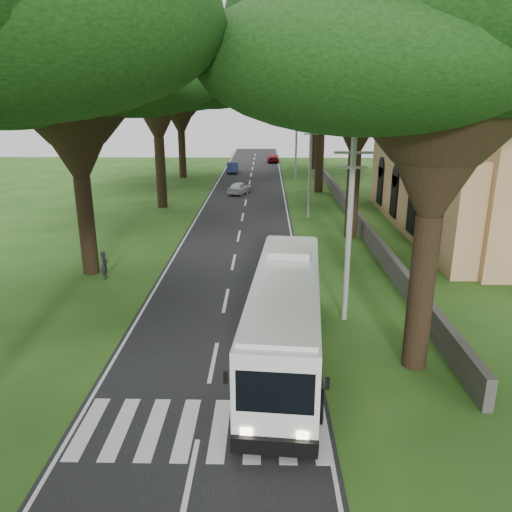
{
  "coord_description": "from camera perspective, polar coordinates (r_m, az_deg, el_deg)",
  "views": [
    {
      "loc": [
        1.95,
        -14.66,
        9.52
      ],
      "look_at": [
        1.48,
        8.39,
        2.2
      ],
      "focal_mm": 35.0,
      "sensor_mm": 36.0,
      "label": 1
    }
  ],
  "objects": [
    {
      "name": "ground",
      "position": [
        17.59,
        -5.58,
        -15.25
      ],
      "size": [
        140.0,
        140.0,
        0.0
      ],
      "primitive_type": "plane",
      "color": "#1F4915",
      "rests_on": "ground"
    },
    {
      "name": "road",
      "position": [
        40.83,
        -1.6,
        4.13
      ],
      "size": [
        8.0,
        120.0,
        0.04
      ],
      "primitive_type": "cube",
      "color": "black",
      "rests_on": "ground"
    },
    {
      "name": "crosswalk",
      "position": [
        15.96,
        -6.43,
        -19.13
      ],
      "size": [
        8.0,
        3.0,
        0.01
      ],
      "primitive_type": "cube",
      "color": "silver",
      "rests_on": "ground"
    },
    {
      "name": "property_wall",
      "position": [
        40.3,
        11.25,
        4.48
      ],
      "size": [
        0.35,
        50.0,
        1.2
      ],
      "primitive_type": "cube",
      "color": "#383533",
      "rests_on": "ground"
    },
    {
      "name": "church",
      "position": [
        39.82,
        25.07,
        9.34
      ],
      "size": [
        14.0,
        24.0,
        11.6
      ],
      "color": "tan",
      "rests_on": "ground"
    },
    {
      "name": "pole_near",
      "position": [
        21.63,
        10.6,
        3.02
      ],
      "size": [
        1.6,
        0.24,
        8.0
      ],
      "color": "gray",
      "rests_on": "ground"
    },
    {
      "name": "pole_mid",
      "position": [
        41.16,
        6.2,
        10.06
      ],
      "size": [
        1.6,
        0.24,
        8.0
      ],
      "color": "gray",
      "rests_on": "ground"
    },
    {
      "name": "pole_far",
      "position": [
        61.0,
        4.61,
        12.53
      ],
      "size": [
        1.6,
        0.24,
        8.0
      ],
      "color": "gray",
      "rests_on": "ground"
    },
    {
      "name": "tree_l_mida",
      "position": [
        28.49,
        -20.47,
        19.31
      ],
      "size": [
        12.75,
        12.75,
        13.75
      ],
      "color": "black",
      "rests_on": "ground"
    },
    {
      "name": "tree_l_midb",
      "position": [
        45.76,
        -11.54,
        21.21
      ],
      "size": [
        13.76,
        13.76,
        15.75
      ],
      "color": "black",
      "rests_on": "ground"
    },
    {
      "name": "tree_l_far",
      "position": [
        63.55,
        -8.78,
        18.96
      ],
      "size": [
        16.33,
        16.33,
        14.77
      ],
      "color": "black",
      "rests_on": "ground"
    },
    {
      "name": "tree_r_near",
      "position": [
        17.68,
        21.23,
        23.03
      ],
      "size": [
        13.9,
        13.9,
        14.61
      ],
      "color": "black",
      "rests_on": "ground"
    },
    {
      "name": "tree_r_mida",
      "position": [
        35.29,
        11.89,
        21.7
      ],
      "size": [
        12.87,
        12.87,
        15.19
      ],
      "color": "black",
      "rests_on": "ground"
    },
    {
      "name": "tree_r_midb",
      "position": [
        53.04,
        7.67,
        20.78
      ],
      "size": [
        13.04,
        13.04,
        15.57
      ],
      "color": "black",
      "rests_on": "ground"
    },
    {
      "name": "tree_r_far",
      "position": [
        70.97,
        6.81,
        18.41
      ],
      "size": [
        14.36,
        14.36,
        13.81
      ],
      "color": "black",
      "rests_on": "ground"
    },
    {
      "name": "coach_bus",
      "position": [
        18.78,
        3.4,
        -6.64
      ],
      "size": [
        3.42,
        11.61,
        3.37
      ],
      "rotation": [
        0.0,
        0.0,
        -0.09
      ],
      "color": "white",
      "rests_on": "ground"
    },
    {
      "name": "distant_car_a",
      "position": [
        52.13,
        -1.89,
        7.81
      ],
      "size": [
        2.64,
        3.98,
        1.26
      ],
      "primitive_type": "imported",
      "rotation": [
        0.0,
        0.0,
        2.8
      ],
      "color": "silver",
      "rests_on": "road"
    },
    {
      "name": "distant_car_b",
      "position": [
        67.37,
        -2.7,
        10.07
      ],
      "size": [
        1.51,
        4.12,
        1.35
      ],
      "primitive_type": "imported",
      "rotation": [
        0.0,
        0.0,
        0.02
      ],
      "color": "#21274D",
      "rests_on": "road"
    },
    {
      "name": "distant_car_c",
      "position": [
        78.82,
        1.96,
        11.14
      ],
      "size": [
        1.82,
        4.34,
        1.25
      ],
      "primitive_type": "imported",
      "rotation": [
        0.0,
        0.0,
        3.16
      ],
      "color": "maroon",
      "rests_on": "road"
    },
    {
      "name": "pedestrian",
      "position": [
        28.57,
        -16.92,
        -1.0
      ],
      "size": [
        0.41,
        0.59,
        1.55
      ],
      "primitive_type": "imported",
      "rotation": [
        0.0,
        0.0,
        1.65
      ],
      "color": "black",
      "rests_on": "ground"
    }
  ]
}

